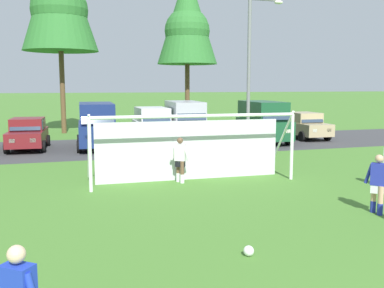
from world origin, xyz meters
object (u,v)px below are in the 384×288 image
object	(u,v)px
parked_car_slot_center	(153,125)
parked_car_slot_center_left	(97,124)
player_striker_near	(378,184)
parked_car_slot_left	(28,134)
parked_car_slot_far_right	(305,125)
street_lamp	(252,74)
parked_car_slot_center_right	(185,121)
soccer_ball	(249,251)
player_winger_right	(180,160)
soccer_goal	(191,146)
parked_car_slot_right	(263,121)

from	to	relation	value
parked_car_slot_center	parked_car_slot_center_left	bearing A→B (deg)	-160.59
player_striker_near	parked_car_slot_left	size ratio (longest dim) A/B	0.38
parked_car_slot_far_right	street_lamp	xyz separation A→B (m)	(-5.93, -4.45, 3.21)
parked_car_slot_center_left	parked_car_slot_center_right	bearing A→B (deg)	9.76
soccer_ball	parked_car_slot_center_left	size ratio (longest dim) A/B	0.04
parked_car_slot_center_right	player_winger_right	bearing A→B (deg)	-107.03
parked_car_slot_center_left	parked_car_slot_center_right	size ratio (longest dim) A/B	0.99
soccer_goal	parked_car_slot_far_right	size ratio (longest dim) A/B	1.76
parked_car_slot_center	street_lamp	size ratio (longest dim) A/B	0.59
parked_car_slot_left	parked_car_slot_far_right	xyz separation A→B (m)	(17.15, -0.02, 0.00)
parked_car_slot_center_right	parked_car_slot_right	world-z (taller)	same
parked_car_slot_center_right	street_lamp	bearing A→B (deg)	-65.77
player_striker_near	player_winger_right	world-z (taller)	same
player_striker_near	soccer_goal	bearing A→B (deg)	123.18
parked_car_slot_right	parked_car_slot_center_right	bearing A→B (deg)	164.42
soccer_ball	player_striker_near	xyz separation A→B (m)	(4.60, 1.74, 0.71)
parked_car_slot_left	player_striker_near	bearing A→B (deg)	-57.86
soccer_ball	player_winger_right	distance (m)	7.13
player_winger_right	parked_car_slot_center_left	bearing A→B (deg)	102.10
parked_car_slot_center	street_lamp	xyz separation A→B (m)	(4.15, -5.13, 2.98)
player_winger_right	parked_car_slot_far_right	xyz separation A→B (m)	(11.39, 10.33, 0.05)
parked_car_slot_center_left	street_lamp	bearing A→B (deg)	-27.40
soccer_ball	player_striker_near	world-z (taller)	player_striker_near
parked_car_slot_right	soccer_ball	bearing A→B (deg)	-117.04
player_winger_right	parked_car_slot_center_left	distance (m)	10.04
player_winger_right	street_lamp	size ratio (longest dim) A/B	0.21
parked_car_slot_left	parked_car_slot_right	distance (m)	13.72
soccer_goal	parked_car_slot_center_left	distance (m)	9.95
parked_car_slot_far_right	street_lamp	distance (m)	8.08
soccer_goal	parked_car_slot_center	xyz separation A→B (m)	(0.84, 10.81, -0.18)
soccer_goal	player_winger_right	size ratio (longest dim) A/B	4.55
parked_car_slot_center_left	parked_car_slot_right	size ratio (longest dim) A/B	0.99
soccer_ball	player_striker_near	distance (m)	4.97
player_striker_near	parked_car_slot_left	bearing A→B (deg)	122.14
parked_car_slot_left	parked_car_slot_center	world-z (taller)	parked_car_slot_center
soccer_ball	player_striker_near	size ratio (longest dim) A/B	0.13
soccer_ball	player_winger_right	size ratio (longest dim) A/B	0.13
street_lamp	parked_car_slot_center_left	bearing A→B (deg)	152.60
soccer_ball	parked_car_slot_center_left	world-z (taller)	parked_car_slot_center_left
player_winger_right	parked_car_slot_center_right	bearing A→B (deg)	72.97
street_lamp	parked_car_slot_right	bearing A→B (deg)	55.33
parked_car_slot_center_right	parked_car_slot_right	bearing A→B (deg)	-15.58
soccer_goal	street_lamp	xyz separation A→B (m)	(4.98, 5.69, 2.80)
parked_car_slot_left	soccer_ball	bearing A→B (deg)	-73.21
player_winger_right	parked_car_slot_center_left	world-z (taller)	parked_car_slot_center_left
parked_car_slot_center_left	parked_car_slot_center	size ratio (longest dim) A/B	1.05
player_winger_right	player_striker_near	bearing A→B (deg)	-52.50
parked_car_slot_left	parked_car_slot_center_right	xyz separation A→B (m)	(9.04, 0.37, 0.47)
parked_car_slot_center_left	parked_car_slot_right	world-z (taller)	same
player_winger_right	parked_car_slot_left	distance (m)	11.85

